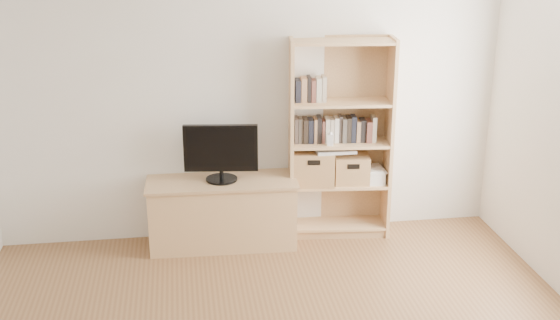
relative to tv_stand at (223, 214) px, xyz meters
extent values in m
cube|color=silver|center=(0.29, 0.24, 1.01)|extent=(4.50, 0.02, 2.60)
cube|color=tan|center=(0.00, 0.00, 0.00)|extent=(1.29, 0.52, 0.59)
cube|color=tan|center=(1.07, 0.08, 0.62)|extent=(0.94, 0.40, 1.82)
cube|color=black|center=(0.00, 0.00, 0.57)|extent=(0.64, 0.13, 0.50)
cube|color=#3F3734|center=(1.07, 0.10, 0.71)|extent=(0.83, 0.26, 0.22)
cube|color=#3F3734|center=(0.87, 0.12, 1.08)|extent=(0.42, 0.19, 0.22)
cube|color=white|center=(0.96, -0.01, 0.65)|extent=(0.06, 0.05, 0.10)
cube|color=#9A6B45|center=(0.83, 0.09, 0.37)|extent=(0.41, 0.35, 0.31)
cube|color=#9A6B45|center=(1.18, 0.06, 0.34)|extent=(0.34, 0.29, 0.25)
cube|color=silver|center=(1.02, 0.06, 0.53)|extent=(0.36, 0.25, 0.03)
cube|color=silver|center=(1.38, 0.04, 0.27)|extent=(0.18, 0.25, 0.11)
camera|label=1|loc=(-0.33, -5.75, 2.51)|focal=45.00mm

